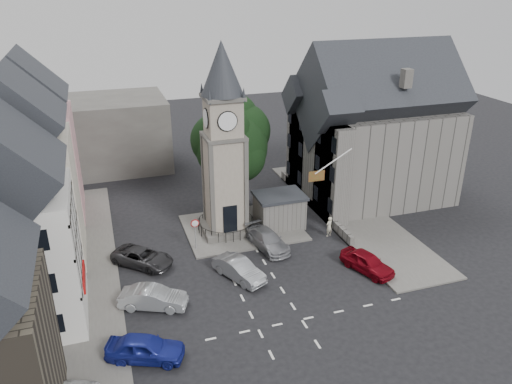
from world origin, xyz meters
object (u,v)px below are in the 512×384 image
object	(u,v)px
car_west_blue	(145,348)
clock_tower	(224,143)
car_east_red	(367,262)
stone_shelter	(279,210)
pedestrian	(329,227)

from	to	relation	value
car_west_blue	clock_tower	bearing A→B (deg)	-9.42
car_west_blue	car_east_red	xyz separation A→B (m)	(17.09, 4.40, -0.02)
stone_shelter	clock_tower	bearing A→B (deg)	174.16
car_west_blue	stone_shelter	bearing A→B (deg)	-22.63
stone_shelter	pedestrian	size ratio (longest dim) A/B	2.36
stone_shelter	car_east_red	size ratio (longest dim) A/B	0.97
clock_tower	car_east_red	size ratio (longest dim) A/B	3.68
clock_tower	pedestrian	distance (m)	11.50
clock_tower	car_east_red	distance (m)	14.78
car_west_blue	car_east_red	size ratio (longest dim) A/B	1.03
clock_tower	car_east_red	world-z (taller)	clock_tower
clock_tower	pedestrian	xyz separation A→B (m)	(8.18, -3.66, -7.21)
clock_tower	car_east_red	bearing A→B (deg)	-48.44
car_west_blue	car_east_red	bearing A→B (deg)	-53.42
car_east_red	pedestrian	size ratio (longest dim) A/B	2.43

